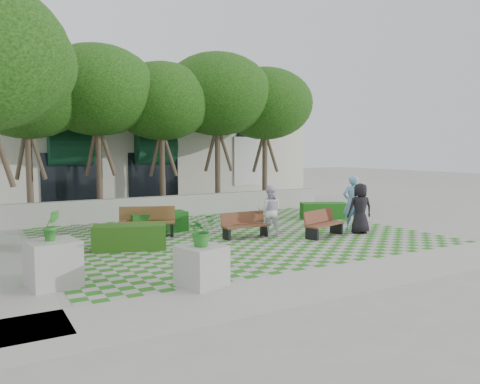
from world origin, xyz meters
TOP-DOWN VIEW (x-y plane):
  - ground at (0.00, 0.00)m, footprint 90.00×90.00m
  - lawn at (0.00, 1.00)m, footprint 12.00×12.00m
  - sidewalk_south at (0.00, -4.70)m, footprint 16.00×2.00m
  - retaining_wall at (0.00, 6.20)m, footprint 15.00×0.36m
  - bench_east at (2.46, -0.57)m, footprint 1.75×1.03m
  - bench_mid at (0.14, 0.56)m, footprint 1.59×0.58m
  - bench_west at (-2.52, 2.44)m, footprint 1.93×1.28m
  - hedge_east at (5.11, 2.52)m, footprint 2.01×1.47m
  - hedge_midleft at (-1.96, 2.93)m, footprint 1.99×0.83m
  - hedge_west at (-3.64, 0.67)m, footprint 2.19×1.45m
  - planter_front at (-3.41, -3.63)m, footprint 1.06×1.06m
  - planter_back at (-6.11, -2.08)m, footprint 1.11×1.11m
  - person_blue at (4.19, -0.08)m, footprint 0.82×0.67m
  - person_dark at (3.93, -0.75)m, footprint 0.98×0.80m
  - person_white at (0.99, 0.38)m, footprint 1.04×0.99m
  - tree_row at (-1.86, 5.95)m, footprint 17.70×13.40m
  - building at (0.93, 14.08)m, footprint 18.00×8.92m

SIDE VIEW (x-z plane):
  - ground at x=0.00m, z-range 0.00..0.00m
  - sidewalk_south at x=0.00m, z-range 0.00..0.01m
  - lawn at x=0.00m, z-range 0.01..0.01m
  - hedge_east at x=5.11m, z-range 0.00..0.65m
  - hedge_midleft at x=-1.96m, z-range 0.00..0.69m
  - hedge_west at x=-3.64m, z-range 0.00..0.71m
  - bench_mid at x=0.14m, z-range -0.02..0.81m
  - bench_east at x=2.46m, z-range -0.02..0.86m
  - retaining_wall at x=0.00m, z-range 0.00..0.90m
  - bench_west at x=-2.52m, z-range -0.02..0.95m
  - planter_back at x=-6.11m, z-range -0.27..1.35m
  - planter_front at x=-3.41m, z-range -0.14..1.38m
  - person_white at x=0.99m, z-range 0.00..1.68m
  - person_dark at x=3.93m, z-range 0.00..1.72m
  - person_blue at x=4.19m, z-range 0.00..1.95m
  - building at x=0.93m, z-range -0.06..5.09m
  - tree_row at x=-1.86m, z-range 1.47..8.88m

